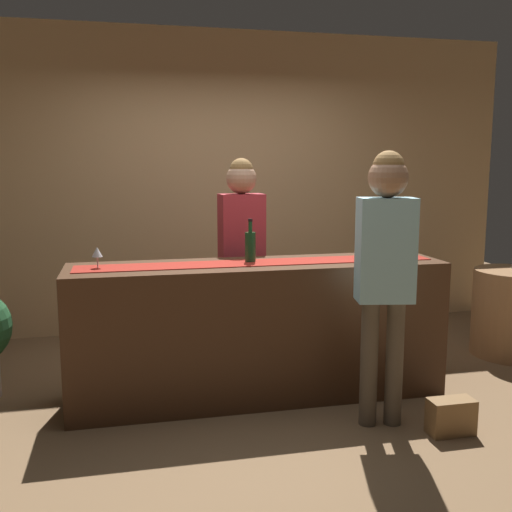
{
  "coord_description": "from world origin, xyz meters",
  "views": [
    {
      "loc": [
        -0.89,
        -3.9,
        1.64
      ],
      "look_at": [
        -0.02,
        0.0,
        1.01
      ],
      "focal_mm": 41.36,
      "sensor_mm": 36.0,
      "label": 1
    }
  ],
  "objects_px": {
    "wine_glass_near_customer": "(97,253)",
    "handbag": "(451,417)",
    "wine_glass_mid_counter": "(381,245)",
    "wine_bottle_clear": "(406,241)",
    "wine_bottle_green": "(250,246)",
    "customer_sipping": "(385,259)",
    "bartender": "(242,241)"
  },
  "relations": [
    {
      "from": "wine_glass_near_customer",
      "to": "handbag",
      "type": "relative_size",
      "value": 0.51
    },
    {
      "from": "wine_glass_near_customer",
      "to": "handbag",
      "type": "height_order",
      "value": "wine_glass_near_customer"
    },
    {
      "from": "wine_bottle_green",
      "to": "bartender",
      "type": "bearing_deg",
      "value": 84.92
    },
    {
      "from": "wine_bottle_green",
      "to": "handbag",
      "type": "height_order",
      "value": "wine_bottle_green"
    },
    {
      "from": "wine_glass_near_customer",
      "to": "wine_glass_mid_counter",
      "type": "bearing_deg",
      "value": -1.75
    },
    {
      "from": "wine_bottle_green",
      "to": "handbag",
      "type": "distance_m",
      "value": 1.69
    },
    {
      "from": "wine_bottle_green",
      "to": "customer_sipping",
      "type": "distance_m",
      "value": 0.97
    },
    {
      "from": "wine_glass_near_customer",
      "to": "handbag",
      "type": "bearing_deg",
      "value": -22.53
    },
    {
      "from": "customer_sipping",
      "to": "wine_glass_mid_counter",
      "type": "bearing_deg",
      "value": 78.98
    },
    {
      "from": "handbag",
      "to": "wine_bottle_green",
      "type": "bearing_deg",
      "value": 139.83
    },
    {
      "from": "customer_sipping",
      "to": "bartender",
      "type": "bearing_deg",
      "value": 129.32
    },
    {
      "from": "wine_glass_near_customer",
      "to": "wine_bottle_clear",
      "type": "bearing_deg",
      "value": 0.68
    },
    {
      "from": "wine_bottle_clear",
      "to": "bartender",
      "type": "bearing_deg",
      "value": 154.34
    },
    {
      "from": "handbag",
      "to": "wine_glass_mid_counter",
      "type": "bearing_deg",
      "value": 99.09
    },
    {
      "from": "wine_glass_near_customer",
      "to": "bartender",
      "type": "distance_m",
      "value": 1.21
    },
    {
      "from": "wine_glass_near_customer",
      "to": "wine_glass_mid_counter",
      "type": "distance_m",
      "value": 1.96
    },
    {
      "from": "wine_glass_near_customer",
      "to": "wine_bottle_green",
      "type": "bearing_deg",
      "value": 1.64
    },
    {
      "from": "wine_bottle_clear",
      "to": "handbag",
      "type": "bearing_deg",
      "value": -97.02
    },
    {
      "from": "wine_glass_mid_counter",
      "to": "handbag",
      "type": "distance_m",
      "value": 1.25
    },
    {
      "from": "wine_bottle_green",
      "to": "handbag",
      "type": "xyz_separation_m",
      "value": [
        1.06,
        -0.89,
        -0.96
      ]
    },
    {
      "from": "wine_glass_near_customer",
      "to": "bartender",
      "type": "xyz_separation_m",
      "value": [
        1.07,
        0.57,
        -0.03
      ]
    },
    {
      "from": "wine_bottle_clear",
      "to": "wine_bottle_green",
      "type": "bearing_deg",
      "value": 179.84
    },
    {
      "from": "wine_glass_near_customer",
      "to": "handbag",
      "type": "distance_m",
      "value": 2.45
    },
    {
      "from": "wine_glass_mid_counter",
      "to": "wine_bottle_clear",
      "type": "bearing_deg",
      "value": 19.79
    },
    {
      "from": "wine_bottle_green",
      "to": "wine_glass_near_customer",
      "type": "distance_m",
      "value": 1.03
    },
    {
      "from": "wine_glass_mid_counter",
      "to": "customer_sipping",
      "type": "distance_m",
      "value": 0.62
    },
    {
      "from": "handbag",
      "to": "customer_sipping",
      "type": "bearing_deg",
      "value": 147.97
    },
    {
      "from": "wine_bottle_clear",
      "to": "wine_glass_mid_counter",
      "type": "xyz_separation_m",
      "value": [
        -0.24,
        -0.09,
        -0.01
      ]
    },
    {
      "from": "wine_bottle_green",
      "to": "wine_glass_near_customer",
      "type": "bearing_deg",
      "value": -178.36
    },
    {
      "from": "customer_sipping",
      "to": "handbag",
      "type": "xyz_separation_m",
      "value": [
        0.36,
        -0.23,
        -0.95
      ]
    },
    {
      "from": "wine_bottle_green",
      "to": "bartender",
      "type": "distance_m",
      "value": 0.54
    },
    {
      "from": "bartender",
      "to": "wine_bottle_clear",
      "type": "bearing_deg",
      "value": 150.06
    }
  ]
}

